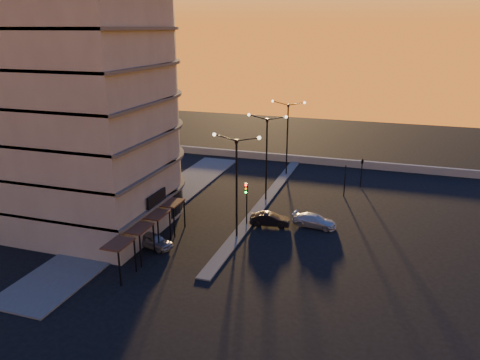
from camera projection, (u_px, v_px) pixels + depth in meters
name	position (u px, v px, depth m)	size (l,w,h in m)	color
ground	(237.00, 237.00, 42.31)	(120.00, 120.00, 0.00)	black
sidewalk_west	(154.00, 208.00, 49.03)	(5.00, 40.00, 0.12)	#464644
median	(266.00, 200.00, 51.32)	(1.20, 36.00, 0.12)	#464644
parapet	(310.00, 160.00, 65.03)	(44.00, 0.50, 1.00)	gray
building	(92.00, 98.00, 42.80)	(14.35, 17.08, 25.00)	slate
streetlamp_near	(237.00, 178.00, 40.57)	(4.32, 0.32, 9.51)	black
streetlamp_mid	(267.00, 151.00, 49.60)	(4.32, 0.32, 9.51)	black
streetlamp_far	(287.00, 132.00, 58.62)	(4.32, 0.32, 9.51)	black
traffic_light_main	(246.00, 197.00, 44.01)	(0.28, 0.44, 4.25)	black
signal_east_a	(345.00, 180.00, 51.97)	(0.13, 0.16, 3.60)	black
signal_east_b	(362.00, 162.00, 54.77)	(0.42, 1.99, 3.60)	black
car_hatchback	(153.00, 241.00, 40.21)	(1.47, 3.66, 1.25)	gray
car_sedan	(270.00, 219.00, 44.65)	(1.31, 3.76, 1.24)	black
car_wagon	(314.00, 221.00, 44.37)	(1.70, 4.18, 1.21)	#B0B4B8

